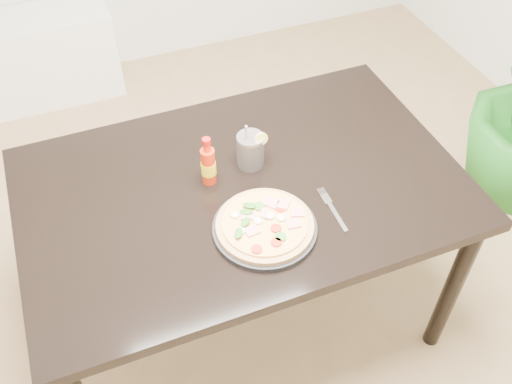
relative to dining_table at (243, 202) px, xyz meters
name	(u,v)px	position (x,y,z in m)	size (l,w,h in m)	color
floor	(262,366)	(-0.03, -0.25, -0.67)	(4.50, 4.50, 0.00)	#9E7A51
dining_table	(243,202)	(0.00, 0.00, 0.00)	(1.40, 0.90, 0.75)	black
plate	(265,228)	(-0.01, -0.20, 0.09)	(0.31, 0.31, 0.02)	black
pizza	(265,224)	(0.00, -0.20, 0.11)	(0.29, 0.29, 0.03)	tan
hot_sauce_bottle	(208,165)	(-0.09, 0.05, 0.15)	(0.06, 0.06, 0.18)	red
cola_cup	(250,151)	(0.06, 0.08, 0.14)	(0.10, 0.09, 0.18)	black
fork	(332,208)	(0.22, -0.20, 0.09)	(0.03, 0.19, 0.00)	silver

